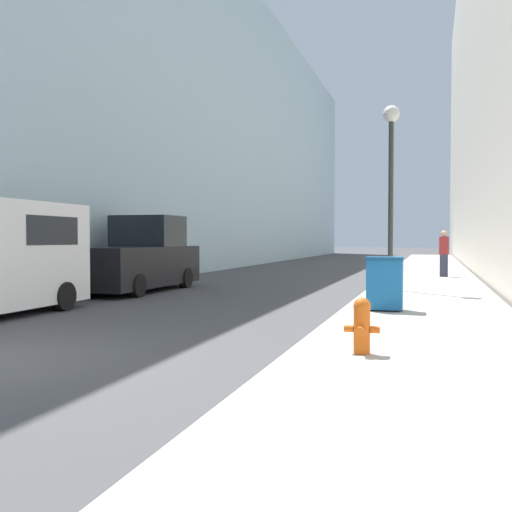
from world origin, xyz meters
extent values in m
cube|color=#ADA89E|center=(5.62, 18.00, 0.07)|extent=(3.41, 60.00, 0.13)
cube|color=#99B7C6|center=(-10.50, 26.00, 8.24)|extent=(12.00, 60.00, 16.47)
cylinder|color=#D15614|center=(4.87, 1.52, 0.42)|extent=(0.21, 0.21, 0.57)
sphere|color=#D15614|center=(4.87, 1.52, 0.74)|extent=(0.22, 0.22, 0.22)
cylinder|color=#D15614|center=(4.87, 1.52, 0.80)|extent=(0.06, 0.06, 0.05)
cylinder|color=#D15614|center=(4.87, 1.36, 0.44)|extent=(0.11, 0.12, 0.11)
cylinder|color=#D15614|center=(4.70, 1.52, 0.44)|extent=(0.12, 0.09, 0.09)
cylinder|color=#D15614|center=(5.03, 1.52, 0.44)|extent=(0.12, 0.09, 0.09)
cube|color=#19609E|center=(4.80, 6.08, 0.65)|extent=(0.71, 0.52, 0.98)
cube|color=navy|center=(4.80, 6.08, 1.18)|extent=(0.73, 0.54, 0.08)
cylinder|color=black|center=(4.49, 6.30, 0.21)|extent=(0.05, 0.16, 0.16)
cylinder|color=black|center=(5.10, 6.30, 0.21)|extent=(0.05, 0.16, 0.16)
cylinder|color=#2D332D|center=(4.57, 10.85, 0.26)|extent=(0.27, 0.27, 0.25)
cylinder|color=#2D332D|center=(4.57, 10.85, 2.53)|extent=(0.14, 0.14, 4.81)
sphere|color=silver|center=(4.57, 10.85, 5.13)|extent=(0.47, 0.47, 0.47)
cube|color=black|center=(-2.91, 4.55, 1.77)|extent=(1.85, 1.71, 0.61)
cylinder|color=black|center=(-3.76, 4.96, 0.32)|extent=(0.24, 0.64, 0.64)
cylinder|color=black|center=(-2.07, 4.96, 0.32)|extent=(0.24, 0.64, 0.64)
cube|color=black|center=(-2.91, 9.61, 0.76)|extent=(2.09, 5.14, 1.17)
cube|color=black|center=(-2.91, 10.51, 1.83)|extent=(1.93, 1.65, 0.97)
cylinder|color=black|center=(-3.89, 11.20, 0.32)|extent=(0.24, 0.64, 0.64)
cylinder|color=black|center=(-1.94, 11.20, 0.32)|extent=(0.24, 0.64, 0.64)
cylinder|color=black|center=(-3.89, 8.01, 0.32)|extent=(0.24, 0.64, 0.64)
cylinder|color=black|center=(-1.94, 8.01, 0.32)|extent=(0.24, 0.64, 0.64)
cube|color=#2D3347|center=(6.14, 17.27, 0.56)|extent=(0.30, 0.21, 0.86)
cube|color=maroon|center=(6.14, 17.27, 1.33)|extent=(0.36, 0.21, 0.68)
sphere|color=tan|center=(6.14, 17.27, 1.79)|extent=(0.23, 0.23, 0.23)
camera|label=1|loc=(5.72, -5.76, 1.60)|focal=40.00mm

